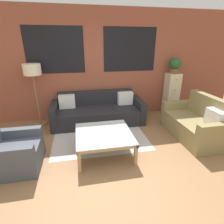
% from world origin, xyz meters
% --- Properties ---
extents(ground_plane, '(16.00, 16.00, 0.00)m').
position_xyz_m(ground_plane, '(0.00, 0.00, 0.00)').
color(ground_plane, '#8E6642').
extents(wall_back_brick, '(8.40, 0.09, 2.80)m').
position_xyz_m(wall_back_brick, '(0.00, 2.44, 1.41)').
color(wall_back_brick, brown).
rests_on(wall_back_brick, ground_plane).
extents(rug, '(2.03, 1.53, 0.00)m').
position_xyz_m(rug, '(-0.05, 1.17, 0.00)').
color(rug, '#BCB7B2').
rests_on(rug, ground_plane).
extents(couch_dark, '(2.32, 0.88, 0.78)m').
position_xyz_m(couch_dark, '(0.00, 1.95, 0.28)').
color(couch_dark, '#232328').
rests_on(couch_dark, ground_plane).
extents(settee_vintage, '(0.80, 1.49, 0.92)m').
position_xyz_m(settee_vintage, '(2.02, 0.76, 0.31)').
color(settee_vintage, olive).
rests_on(settee_vintage, ground_plane).
extents(armchair_corner, '(0.80, 0.79, 0.84)m').
position_xyz_m(armchair_corner, '(-1.60, 0.41, 0.28)').
color(armchair_corner, '#474C56').
rests_on(armchair_corner, ground_plane).
extents(coffee_table, '(1.02, 1.02, 0.42)m').
position_xyz_m(coffee_table, '(-0.05, 0.53, 0.37)').
color(coffee_table, silver).
rests_on(coffee_table, ground_plane).
extents(floor_lamp, '(0.40, 0.40, 1.53)m').
position_xyz_m(floor_lamp, '(-1.48, 2.10, 1.33)').
color(floor_lamp, olive).
rests_on(floor_lamp, ground_plane).
extents(drawer_cabinet, '(0.36, 0.36, 1.18)m').
position_xyz_m(drawer_cabinet, '(2.18, 2.19, 0.59)').
color(drawer_cabinet, beige).
rests_on(drawer_cabinet, ground_plane).
extents(potted_plant, '(0.31, 0.31, 0.42)m').
position_xyz_m(potted_plant, '(2.18, 2.19, 1.40)').
color(potted_plant, brown).
rests_on(potted_plant, drawer_cabinet).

